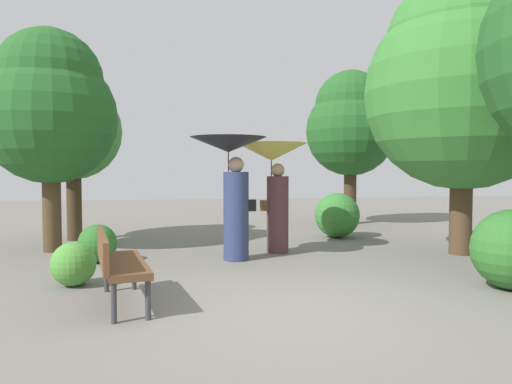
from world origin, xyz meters
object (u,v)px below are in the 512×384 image
at_px(person_right, 273,170).
at_px(tree_mid_left, 73,123).
at_px(park_bench, 117,261).
at_px(tree_far_back, 351,123).
at_px(person_left, 232,173).
at_px(tree_mid_right, 463,78).
at_px(tree_near_left, 50,107).

relative_size(person_right, tree_mid_left, 0.53).
height_order(park_bench, tree_far_back, tree_far_back).
distance_m(person_right, park_bench, 4.12).
distance_m(person_left, tree_mid_right, 4.52).
distance_m(tree_mid_left, tree_mid_right, 7.94).
bearing_deg(park_bench, tree_near_left, 11.97).
xyz_separation_m(park_bench, tree_near_left, (-1.60, 3.94, 2.22)).
height_order(tree_near_left, tree_mid_left, tree_near_left).
relative_size(person_left, person_right, 1.03).
height_order(person_left, tree_mid_right, tree_mid_right).
relative_size(tree_mid_left, tree_far_back, 0.89).
bearing_deg(tree_far_back, tree_mid_left, -164.88).
bearing_deg(park_bench, person_right, -48.90).
relative_size(park_bench, tree_mid_right, 0.30).
height_order(person_right, tree_far_back, tree_far_back).
bearing_deg(tree_mid_right, tree_mid_left, 157.12).
bearing_deg(person_right, tree_far_back, -38.70).
relative_size(tree_near_left, tree_mid_left, 1.09).
distance_m(person_right, tree_near_left, 4.35).
xyz_separation_m(park_bench, tree_mid_right, (5.82, 2.30, 2.68)).
bearing_deg(tree_far_back, person_right, -126.89).
height_order(person_left, tree_near_left, tree_near_left).
bearing_deg(person_right, person_left, 124.55).
relative_size(tree_mid_left, tree_mid_right, 0.75).
xyz_separation_m(tree_near_left, tree_mid_left, (0.13, 1.44, -0.16)).
xyz_separation_m(tree_mid_left, tree_mid_right, (7.29, -3.08, 0.62)).
distance_m(tree_mid_right, tree_far_back, 5.01).
relative_size(tree_near_left, tree_mid_right, 0.81).
xyz_separation_m(park_bench, tree_far_back, (5.64, 7.30, 2.34)).
distance_m(tree_near_left, tree_mid_left, 1.46).
relative_size(person_right, park_bench, 1.31).
bearing_deg(tree_far_back, tree_mid_right, -87.91).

